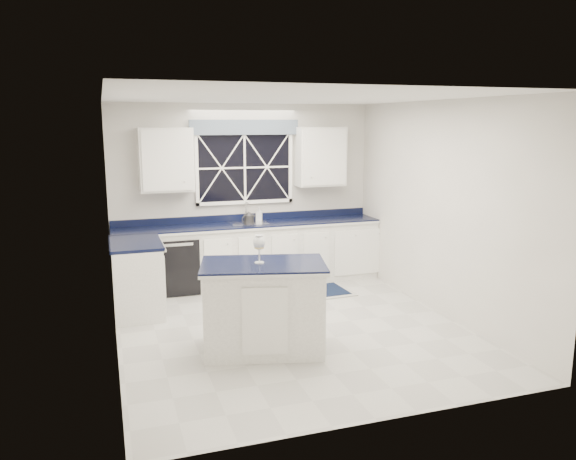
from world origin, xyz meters
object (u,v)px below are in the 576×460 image
object	(u,v)px
wine_glass	(259,244)
soap_bottle	(259,214)
island	(264,307)
dishwasher	(177,264)
faucet	(246,211)
kettle	(249,218)

from	to	relation	value
wine_glass	soap_bottle	xyz separation A→B (m)	(0.73, 2.68, -0.14)
island	soap_bottle	bearing A→B (deg)	89.19
dishwasher	faucet	xyz separation A→B (m)	(1.10, 0.19, 0.69)
island	kettle	size ratio (longest dim) A/B	6.04
dishwasher	wine_glass	size ratio (longest dim) A/B	2.73
wine_glass	dishwasher	bearing A→B (deg)	103.12
faucet	soap_bottle	bearing A→B (deg)	7.02
faucet	island	bearing A→B (deg)	-100.38
faucet	wine_glass	world-z (taller)	wine_glass
dishwasher	soap_bottle	xyz separation A→B (m)	(1.31, 0.22, 0.63)
wine_glass	soap_bottle	world-z (taller)	wine_glass
faucet	soap_bottle	world-z (taller)	faucet
wine_glass	kettle	bearing A→B (deg)	78.22
wine_glass	soap_bottle	bearing A→B (deg)	74.69
island	kettle	world-z (taller)	kettle
island	dishwasher	bearing A→B (deg)	117.47
kettle	faucet	bearing A→B (deg)	61.17
faucet	kettle	bearing A→B (deg)	-94.00
soap_bottle	island	bearing A→B (deg)	-104.49
dishwasher	wine_glass	distance (m)	2.64
dishwasher	island	distance (m)	2.56
wine_glass	island	bearing A→B (deg)	-30.66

